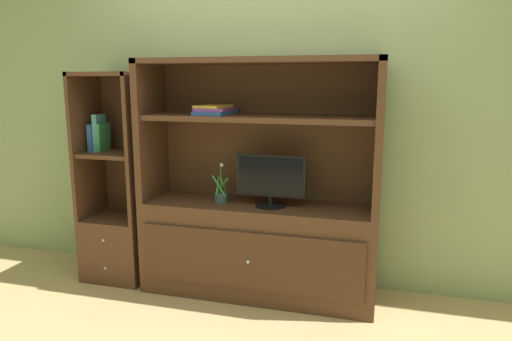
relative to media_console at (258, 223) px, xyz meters
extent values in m
plane|color=tan|center=(0.00, -0.41, -0.52)|extent=(8.00, 8.00, 0.00)
cube|color=#8C9E6B|center=(0.00, 0.34, 0.88)|extent=(6.00, 0.10, 2.80)
cube|color=#4C2D1C|center=(0.00, -0.01, -0.19)|extent=(1.66, 0.45, 0.67)
cube|color=#462A19|center=(0.00, -0.24, -0.19)|extent=(1.53, 0.02, 0.40)
sphere|color=silver|center=(0.00, -0.26, -0.19)|extent=(0.02, 0.02, 0.02)
cube|color=#4C2D1C|center=(-0.80, -0.01, 0.64)|extent=(0.05, 0.45, 1.00)
cube|color=#4C2D1C|center=(0.80, -0.01, 0.64)|extent=(0.05, 0.45, 1.00)
cube|color=#4C2D1C|center=(0.00, 0.21, 0.64)|extent=(1.66, 0.02, 1.00)
cube|color=#4C2D1C|center=(0.00, -0.01, 1.13)|extent=(1.66, 0.45, 0.04)
cube|color=#4C2D1C|center=(0.00, -0.01, 0.75)|extent=(1.56, 0.41, 0.04)
cylinder|color=black|center=(0.10, -0.04, 0.15)|extent=(0.21, 0.21, 0.01)
cylinder|color=black|center=(0.10, -0.04, 0.18)|extent=(0.03, 0.03, 0.06)
cube|color=black|center=(0.10, -0.04, 0.36)|extent=(0.48, 0.02, 0.29)
cube|color=black|center=(0.10, -0.05, 0.36)|extent=(0.45, 0.00, 0.26)
cylinder|color=#384C56|center=(-0.27, -0.02, 0.18)|extent=(0.09, 0.09, 0.07)
cylinder|color=#3D6B33|center=(-0.27, -0.02, 0.32)|extent=(0.01, 0.01, 0.22)
cube|color=#2D7A38|center=(-0.25, -0.03, 0.26)|extent=(0.03, 0.09, 0.13)
cube|color=#2D7A38|center=(-0.26, 0.00, 0.26)|extent=(0.10, 0.03, 0.12)
cube|color=#2D7A38|center=(-0.29, -0.03, 0.26)|extent=(0.03, 0.11, 0.12)
cube|color=#2D7A38|center=(-0.27, -0.05, 0.26)|extent=(0.12, 0.03, 0.15)
sphere|color=silver|center=(-0.26, -0.02, 0.41)|extent=(0.02, 0.02, 0.02)
cube|color=#2D519E|center=(-0.30, 0.00, 0.78)|extent=(0.24, 0.35, 0.03)
cube|color=purple|center=(-0.31, -0.01, 0.80)|extent=(0.23, 0.29, 0.02)
cube|color=gold|center=(-0.32, 0.00, 0.82)|extent=(0.21, 0.29, 0.02)
cube|color=#4C2D1C|center=(-1.12, -0.01, -0.28)|extent=(0.48, 0.42, 0.48)
sphere|color=silver|center=(-1.12, -0.22, -0.16)|extent=(0.02, 0.02, 0.02)
sphere|color=silver|center=(-1.12, -0.22, -0.38)|extent=(0.02, 0.02, 0.02)
cube|color=#4C2D1C|center=(-1.35, -0.01, 0.51)|extent=(0.03, 0.42, 1.10)
cube|color=#4C2D1C|center=(-0.90, -0.01, 0.51)|extent=(0.03, 0.42, 1.10)
cube|color=#4C2D1C|center=(-1.12, 0.20, 0.51)|extent=(0.48, 0.02, 1.10)
cube|color=#4C2D1C|center=(-1.12, -0.01, 0.45)|extent=(0.42, 0.38, 0.03)
cube|color=#4C2D1C|center=(-1.12, -0.01, 1.04)|extent=(0.48, 0.42, 0.03)
cube|color=#2D519E|center=(-1.28, -0.01, 0.57)|extent=(0.04, 0.15, 0.21)
cube|color=teal|center=(-1.24, -0.01, 0.61)|extent=(0.04, 0.12, 0.28)
cube|color=#338C4C|center=(-1.21, -0.01, 0.58)|extent=(0.03, 0.15, 0.21)
camera|label=1|loc=(0.82, -3.03, 1.00)|focal=32.32mm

